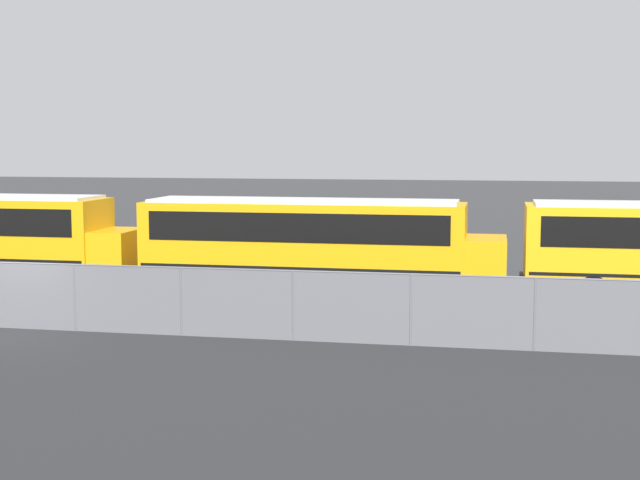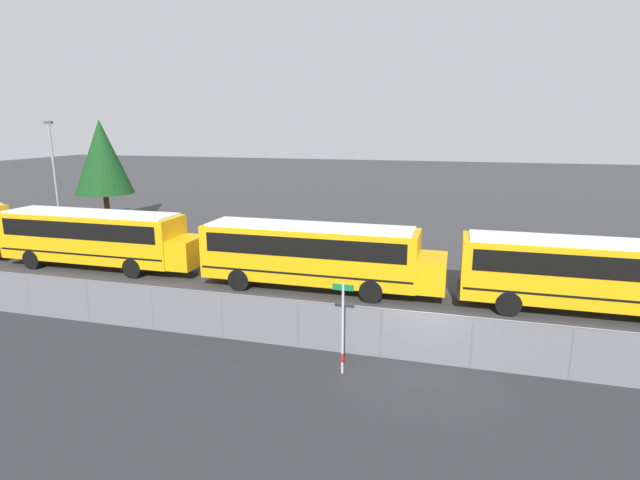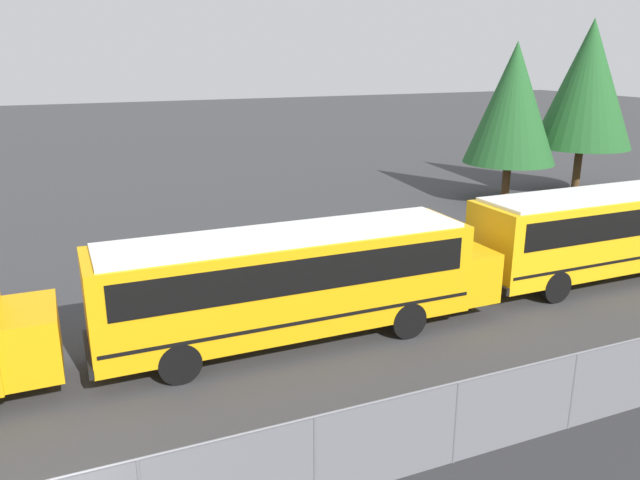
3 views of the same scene
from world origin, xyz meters
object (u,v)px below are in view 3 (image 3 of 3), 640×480
(school_bus_4, at_px, (613,226))
(tree_2, at_px, (513,103))
(school_bus_3, at_px, (295,276))
(tree_1, at_px, (587,84))

(school_bus_4, height_order, tree_2, tree_2)
(school_bus_3, distance_m, tree_1, 25.36)
(school_bus_3, distance_m, school_bus_4, 12.39)
(school_bus_3, relative_size, school_bus_4, 1.00)
(tree_1, relative_size, tree_2, 1.14)
(school_bus_4, bearing_deg, tree_1, 49.58)
(tree_1, bearing_deg, tree_2, -178.98)
(school_bus_3, height_order, school_bus_4, same)
(tree_2, bearing_deg, school_bus_4, -111.81)
(school_bus_3, bearing_deg, school_bus_4, 1.78)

